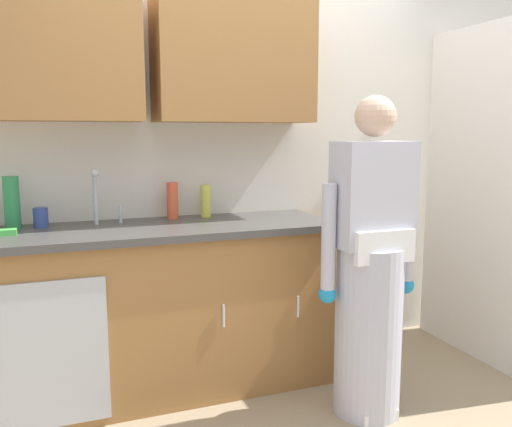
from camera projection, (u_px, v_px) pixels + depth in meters
kitchen_wall_with_uppers at (213, 127)px, 3.23m from camera, size 4.80×0.44×2.70m
closet_door_panel at (487, 196)px, 3.30m from camera, size 0.04×1.10×2.10m
counter_cabinet at (158, 312)px, 2.97m from camera, size 1.90×0.62×0.90m
countertop at (156, 229)px, 2.90m from camera, size 1.96×0.66×0.04m
sink at (106, 231)px, 2.81m from camera, size 0.50×0.36×0.35m
person_at_sink at (370, 282)px, 2.69m from camera, size 0.55×0.34×1.62m
bottle_soap at (12, 203)px, 2.79m from camera, size 0.08×0.08×0.28m
bottle_cleaner_spray at (172, 201)px, 3.11m from camera, size 0.07×0.07×0.21m
bottle_water_tall at (206, 201)px, 3.18m from camera, size 0.06×0.06×0.19m
cup_by_sink at (41, 218)px, 2.83m from camera, size 0.08×0.08×0.11m
sponge at (5, 232)px, 2.62m from camera, size 0.11×0.07×0.03m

